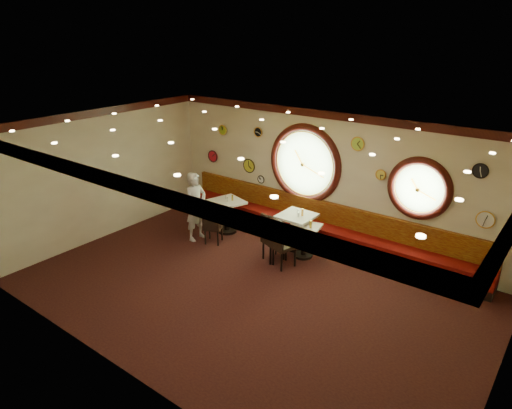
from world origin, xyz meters
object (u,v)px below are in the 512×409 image
(condiment_b_salt, at_px, (298,211))
(condiment_a_pepper, at_px, (227,200))
(table_a, at_px, (227,212))
(chair_a, at_px, (212,223))
(waiter, at_px, (196,207))
(table_c, at_px, (304,238))
(condiment_c_salt, at_px, (304,222))
(table_b, at_px, (296,227))
(condiment_b_bottle, at_px, (302,212))
(chair_c, at_px, (279,239))
(condiment_b_pepper, at_px, (298,214))
(chair_b, at_px, (271,235))
(condiment_c_pepper, at_px, (302,225))
(condiment_a_salt, at_px, (226,197))
(condiment_a_bottle, at_px, (232,198))
(condiment_c_bottle, at_px, (311,224))

(condiment_b_salt, bearing_deg, condiment_a_pepper, -168.03)
(table_a, relative_size, condiment_b_salt, 9.01)
(chair_a, height_order, waiter, waiter)
(table_c, distance_m, condiment_c_salt, 0.35)
(table_b, bearing_deg, condiment_a_pepper, -170.99)
(table_a, height_order, waiter, waiter)
(table_c, distance_m, condiment_b_bottle, 0.60)
(chair_c, distance_m, condiment_b_pepper, 0.96)
(chair_b, xyz_separation_m, condiment_c_pepper, (0.45, 0.54, 0.16))
(chair_b, bearing_deg, condiment_a_salt, 177.29)
(condiment_b_bottle, bearing_deg, condiment_c_salt, -47.49)
(condiment_a_pepper, distance_m, condiment_a_bottle, 0.15)
(table_c, height_order, condiment_a_bottle, condiment_a_bottle)
(table_b, distance_m, condiment_b_pepper, 0.39)
(chair_a, xyz_separation_m, condiment_c_pepper, (2.09, 0.69, 0.24))
(table_b, xyz_separation_m, chair_b, (-0.11, -0.87, 0.09))
(table_a, bearing_deg, chair_b, -18.33)
(condiment_c_salt, bearing_deg, condiment_a_bottle, 179.95)
(condiment_a_salt, bearing_deg, condiment_b_pepper, 2.93)
(condiment_a_salt, bearing_deg, condiment_c_bottle, -1.01)
(table_c, bearing_deg, chair_b, -127.03)
(table_b, xyz_separation_m, condiment_c_pepper, (0.34, -0.32, 0.26))
(table_a, relative_size, condiment_c_salt, 9.63)
(chair_a, height_order, condiment_b_pepper, chair_a)
(condiment_b_salt, relative_size, waiter, 0.06)
(chair_b, xyz_separation_m, condiment_b_bottle, (0.24, 0.90, 0.31))
(table_a, height_order, condiment_a_bottle, condiment_a_bottle)
(table_c, bearing_deg, table_a, -179.62)
(chair_b, relative_size, condiment_a_pepper, 6.24)
(table_b, relative_size, table_c, 1.07)
(condiment_a_salt, distance_m, condiment_a_bottle, 0.21)
(chair_c, relative_size, condiment_b_pepper, 6.40)
(condiment_c_salt, distance_m, condiment_a_pepper, 2.18)
(table_b, height_order, chair_b, chair_b)
(condiment_a_bottle, bearing_deg, chair_a, -85.09)
(table_a, relative_size, condiment_b_bottle, 5.64)
(chair_c, distance_m, condiment_c_pepper, 0.69)
(condiment_b_pepper, bearing_deg, chair_c, -83.66)
(chair_c, bearing_deg, condiment_a_salt, 176.43)
(condiment_c_salt, xyz_separation_m, condiment_c_bottle, (0.21, -0.07, 0.04))
(condiment_a_salt, height_order, condiment_b_pepper, condiment_b_pepper)
(condiment_a_bottle, bearing_deg, condiment_c_salt, -0.05)
(chair_b, bearing_deg, condiment_c_pepper, 67.43)
(condiment_c_pepper, bearing_deg, table_b, 136.21)
(condiment_b_pepper, bearing_deg, condiment_c_bottle, -19.94)
(table_a, distance_m, chair_a, 0.78)
(table_c, xyz_separation_m, condiment_c_bottle, (0.15, 0.02, 0.37))
(chair_a, height_order, condiment_a_pepper, chair_a)
(condiment_a_pepper, relative_size, condiment_b_pepper, 0.98)
(table_c, height_order, condiment_a_salt, condiment_a_salt)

